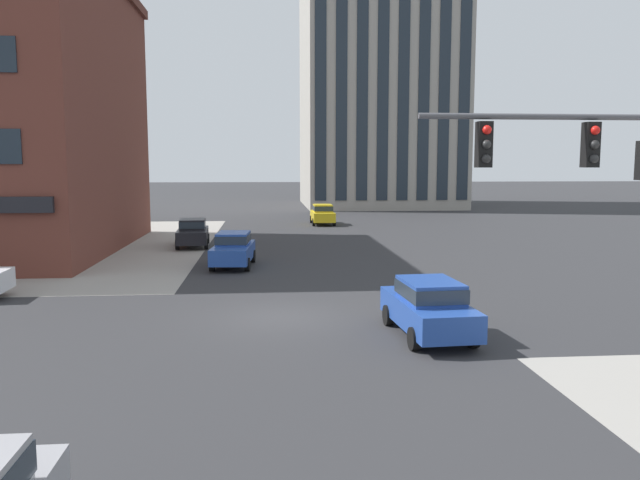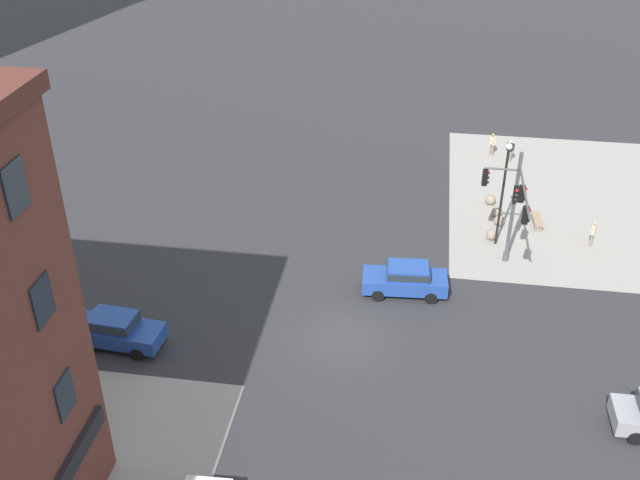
# 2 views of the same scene
# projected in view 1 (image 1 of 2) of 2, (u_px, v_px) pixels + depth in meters

# --- Properties ---
(ground_plane) EXTENTS (320.00, 320.00, 0.00)m
(ground_plane) POSITION_uv_depth(u_px,v_px,m) (280.00, 317.00, 20.88)
(ground_plane) COLOR #2D2D30
(traffic_signal_main) EXTENTS (5.87, 2.09, 6.65)m
(traffic_signal_main) POSITION_uv_depth(u_px,v_px,m) (634.00, 201.00, 13.14)
(traffic_signal_main) COLOR #4C4C51
(traffic_signal_main) RESTS_ON ground
(car_main_northbound_near) EXTENTS (2.15, 4.52, 1.68)m
(car_main_northbound_near) POSITION_uv_depth(u_px,v_px,m) (233.00, 248.00, 31.14)
(car_main_northbound_near) COLOR #23479E
(car_main_northbound_near) RESTS_ON ground
(car_main_southbound_far) EXTENTS (2.11, 4.51, 1.68)m
(car_main_southbound_far) POSITION_uv_depth(u_px,v_px,m) (429.00, 305.00, 18.46)
(car_main_southbound_far) COLOR #23479E
(car_main_southbound_far) RESTS_ON ground
(car_parked_curb) EXTENTS (2.09, 4.50, 1.68)m
(car_parked_curb) POSITION_uv_depth(u_px,v_px,m) (193.00, 232.00, 38.68)
(car_parked_curb) COLOR black
(car_parked_curb) RESTS_ON ground
(car_main_mid) EXTENTS (1.90, 4.40, 1.68)m
(car_main_mid) POSITION_uv_depth(u_px,v_px,m) (323.00, 214.00, 52.87)
(car_main_mid) COLOR gold
(car_main_mid) RESTS_ON ground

